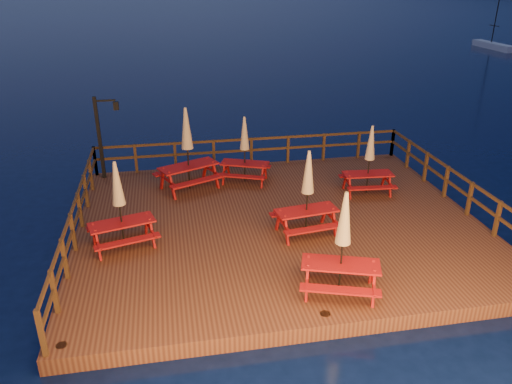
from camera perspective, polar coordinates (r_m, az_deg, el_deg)
ground at (r=15.44m, az=2.61°, el=-4.57°), size 500.00×500.00×0.00m
deck at (r=15.34m, az=2.63°, el=-3.92°), size 12.00×10.00×0.40m
deck_piles at (r=15.58m, az=2.59°, el=-5.54°), size 11.44×9.44×1.40m
railing at (r=16.51m, az=1.31°, el=1.89°), size 11.80×9.75×1.10m
lamp_post at (r=18.61m, az=-17.08°, el=6.78°), size 0.85×0.18×3.00m
sailboat at (r=58.40m, az=25.48°, el=14.84°), size 1.03×5.99×8.89m
picnic_table_0 at (r=17.07m, az=12.84°, el=3.73°), size 1.76×1.49×2.38m
picnic_table_1 at (r=11.53m, az=9.87°, el=-5.67°), size 2.18×1.98×2.58m
picnic_table_2 at (r=17.57m, az=-1.31°, el=4.97°), size 2.07×1.91×2.40m
picnic_table_3 at (r=17.05m, az=-7.84°, el=5.03°), size 2.52×2.34×2.88m
picnic_table_4 at (r=14.01m, az=5.90°, el=0.01°), size 1.94×1.68×2.52m
picnic_table_5 at (r=13.77m, az=-15.36°, el=-1.30°), size 2.06×1.85×2.49m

